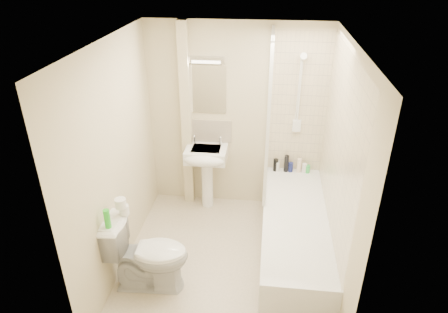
# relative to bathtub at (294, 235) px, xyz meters

# --- Properties ---
(floor) EXTENTS (2.50, 2.50, 0.00)m
(floor) POSITION_rel_bathtub_xyz_m (-0.75, -0.20, -0.29)
(floor) COLOR beige
(floor) RESTS_ON ground
(wall_back) EXTENTS (2.20, 0.02, 2.40)m
(wall_back) POSITION_rel_bathtub_xyz_m (-0.75, 1.05, 0.91)
(wall_back) COLOR beige
(wall_back) RESTS_ON ground
(wall_left) EXTENTS (0.02, 2.50, 2.40)m
(wall_left) POSITION_rel_bathtub_xyz_m (-1.85, -0.20, 0.91)
(wall_left) COLOR beige
(wall_left) RESTS_ON ground
(wall_right) EXTENTS (0.02, 2.50, 2.40)m
(wall_right) POSITION_rel_bathtub_xyz_m (0.35, -0.20, 0.91)
(wall_right) COLOR beige
(wall_right) RESTS_ON ground
(ceiling) EXTENTS (2.20, 2.50, 0.02)m
(ceiling) POSITION_rel_bathtub_xyz_m (-0.75, -0.20, 2.11)
(ceiling) COLOR white
(ceiling) RESTS_ON wall_back
(tile_back) EXTENTS (0.70, 0.01, 1.75)m
(tile_back) POSITION_rel_bathtub_xyz_m (0.00, 1.04, 1.14)
(tile_back) COLOR beige
(tile_back) RESTS_ON wall_back
(tile_right) EXTENTS (0.01, 2.10, 1.75)m
(tile_right) POSITION_rel_bathtub_xyz_m (0.34, 0.00, 1.14)
(tile_right) COLOR beige
(tile_right) RESTS_ON wall_right
(pipe_boxing) EXTENTS (0.12, 0.12, 2.40)m
(pipe_boxing) POSITION_rel_bathtub_xyz_m (-1.37, 0.99, 0.91)
(pipe_boxing) COLOR beige
(pipe_boxing) RESTS_ON ground
(splashback) EXTENTS (0.60, 0.02, 0.30)m
(splashback) POSITION_rel_bathtub_xyz_m (-1.11, 1.04, 0.74)
(splashback) COLOR beige
(splashback) RESTS_ON wall_back
(mirror) EXTENTS (0.46, 0.01, 0.60)m
(mirror) POSITION_rel_bathtub_xyz_m (-1.11, 1.04, 1.29)
(mirror) COLOR white
(mirror) RESTS_ON wall_back
(strip_light) EXTENTS (0.42, 0.07, 0.07)m
(strip_light) POSITION_rel_bathtub_xyz_m (-1.11, 1.02, 1.66)
(strip_light) COLOR silver
(strip_light) RESTS_ON wall_back
(bathtub) EXTENTS (0.70, 2.10, 0.55)m
(bathtub) POSITION_rel_bathtub_xyz_m (0.00, 0.00, 0.00)
(bathtub) COLOR white
(bathtub) RESTS_ON ground
(shower_screen) EXTENTS (0.04, 0.92, 1.80)m
(shower_screen) POSITION_rel_bathtub_xyz_m (-0.35, 0.60, 1.16)
(shower_screen) COLOR white
(shower_screen) RESTS_ON bathtub
(shower_fixture) EXTENTS (0.10, 0.16, 0.99)m
(shower_fixture) POSITION_rel_bathtub_xyz_m (-0.00, 0.99, 1.26)
(shower_fixture) COLOR white
(shower_fixture) RESTS_ON wall_back
(pedestal_sink) EXTENTS (0.52, 0.48, 1.00)m
(pedestal_sink) POSITION_rel_bathtub_xyz_m (-1.11, 0.81, 0.41)
(pedestal_sink) COLOR white
(pedestal_sink) RESTS_ON ground
(bottle_black_a) EXTENTS (0.06, 0.06, 0.16)m
(bottle_black_a) POSITION_rel_bathtub_xyz_m (-0.22, 0.96, 0.34)
(bottle_black_a) COLOR black
(bottle_black_a) RESTS_ON bathtub
(bottle_white_a) EXTENTS (0.06, 0.06, 0.13)m
(bottle_white_a) POSITION_rel_bathtub_xyz_m (-0.20, 0.96, 0.33)
(bottle_white_a) COLOR silver
(bottle_white_a) RESTS_ON bathtub
(bottle_black_b) EXTENTS (0.06, 0.06, 0.22)m
(bottle_black_b) POSITION_rel_bathtub_xyz_m (-0.09, 0.96, 0.37)
(bottle_black_b) COLOR black
(bottle_black_b) RESTS_ON bathtub
(bottle_blue) EXTENTS (0.06, 0.06, 0.13)m
(bottle_blue) POSITION_rel_bathtub_xyz_m (-0.03, 0.96, 0.32)
(bottle_blue) COLOR navy
(bottle_blue) RESTS_ON bathtub
(bottle_cream) EXTENTS (0.06, 0.06, 0.19)m
(bottle_cream) POSITION_rel_bathtub_xyz_m (0.07, 0.96, 0.36)
(bottle_cream) COLOR beige
(bottle_cream) RESTS_ON bathtub
(bottle_white_b) EXTENTS (0.06, 0.06, 0.12)m
(bottle_white_b) POSITION_rel_bathtub_xyz_m (0.14, 0.96, 0.32)
(bottle_white_b) COLOR white
(bottle_white_b) RESTS_ON bathtub
(bottle_green) EXTENTS (0.06, 0.06, 0.10)m
(bottle_green) POSITION_rel_bathtub_xyz_m (0.18, 0.96, 0.31)
(bottle_green) COLOR green
(bottle_green) RESTS_ON bathtub
(toilet) EXTENTS (0.54, 0.84, 0.81)m
(toilet) POSITION_rel_bathtub_xyz_m (-1.47, -0.61, 0.12)
(toilet) COLOR white
(toilet) RESTS_ON ground
(toilet_roll_lower) EXTENTS (0.10, 0.10, 0.09)m
(toilet_roll_lower) POSITION_rel_bathtub_xyz_m (-1.69, -0.52, 0.57)
(toilet_roll_lower) COLOR white
(toilet_roll_lower) RESTS_ON toilet
(toilet_roll_upper) EXTENTS (0.11, 0.11, 0.09)m
(toilet_roll_upper) POSITION_rel_bathtub_xyz_m (-1.71, -0.55, 0.66)
(toilet_roll_upper) COLOR white
(toilet_roll_upper) RESTS_ON toilet_roll_lower
(green_bottle) EXTENTS (0.06, 0.06, 0.19)m
(green_bottle) POSITION_rel_bathtub_xyz_m (-1.77, -0.75, 0.62)
(green_bottle) COLOR green
(green_bottle) RESTS_ON toilet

